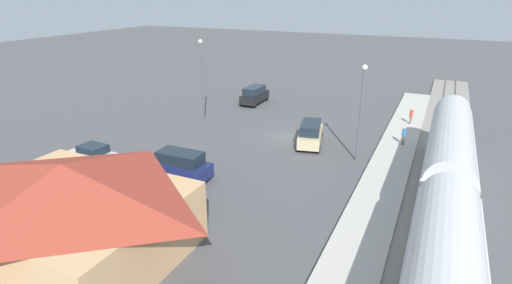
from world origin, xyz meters
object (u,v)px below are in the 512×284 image
object	(u,v)px
station_building	(69,208)
pedestrian_on_platform	(411,115)
light_pole_lot_center	(202,72)
pedestrian_waiting_far	(404,134)
suv_tan	(310,133)
suv_black	(254,95)
suv_navy	(180,165)
light_pole_near_platform	(361,102)
sedan_silver	(94,155)

from	to	relation	value
station_building	pedestrian_on_platform	size ratio (longest dim) A/B	7.17
light_pole_lot_center	pedestrian_waiting_far	bearing A→B (deg)	-176.51
pedestrian_waiting_far	suv_tan	bearing A→B (deg)	20.93
pedestrian_on_platform	suv_tan	world-z (taller)	suv_tan
suv_black	suv_navy	size ratio (longest dim) A/B	1.00
station_building	light_pole_near_platform	bearing A→B (deg)	-120.08
station_building	sedan_silver	size ratio (longest dim) A/B	2.67
station_building	pedestrian_on_platform	distance (m)	33.97
pedestrian_waiting_far	light_pole_lot_center	xyz separation A→B (m)	(20.54, 1.25, 4.18)
station_building	sedan_silver	bearing A→B (deg)	-48.55
pedestrian_waiting_far	light_pole_lot_center	distance (m)	20.99
pedestrian_on_platform	pedestrian_waiting_far	distance (m)	6.65
sedan_silver	light_pole_lot_center	xyz separation A→B (m)	(-1.91, -13.72, 4.58)
suv_tan	light_pole_lot_center	distance (m)	13.51
station_building	suv_navy	world-z (taller)	station_building
station_building	sedan_silver	distance (m)	12.30
suv_black	sedan_silver	bearing A→B (deg)	80.96
suv_tan	light_pole_near_platform	xyz separation A→B (m)	(-4.65, 1.74, 3.92)
suv_black	suv_navy	xyz separation A→B (m)	(-4.21, 21.98, 0.00)
suv_tan	station_building	bearing A→B (deg)	72.75
light_pole_near_platform	suv_black	bearing A→B (deg)	-39.08
suv_black	sedan_silver	world-z (taller)	suv_black
station_building	suv_tan	xyz separation A→B (m)	(-6.55, -21.08, -1.59)
pedestrian_on_platform	station_building	bearing A→B (deg)	64.88
light_pole_near_platform	suv_navy	bearing A→B (deg)	39.24
light_pole_near_platform	pedestrian_waiting_far	bearing A→B (deg)	-123.97
suv_black	suv_navy	distance (m)	22.38
pedestrian_on_platform	sedan_silver	world-z (taller)	pedestrian_on_platform
light_pole_near_platform	sedan_silver	bearing A→B (deg)	27.97
pedestrian_waiting_far	suv_black	distance (m)	20.41
suv_black	sedan_silver	xyz separation A→B (m)	(3.64, 22.90, -0.27)
station_building	pedestrian_on_platform	bearing A→B (deg)	-115.12
suv_black	suv_tan	bearing A→B (deg)	135.06
suv_black	light_pole_near_platform	world-z (taller)	light_pole_near_platform
station_building	suv_black	world-z (taller)	station_building
pedestrian_waiting_far	light_pole_lot_center	size ratio (longest dim) A/B	0.19
pedestrian_on_platform	suv_navy	xyz separation A→B (m)	(14.60, 20.70, -0.13)
pedestrian_on_platform	light_pole_near_platform	bearing A→B (deg)	74.28
station_building	light_pole_lot_center	size ratio (longest dim) A/B	1.39
suv_tan	light_pole_near_platform	world-z (taller)	light_pole_near_platform
suv_black	light_pole_near_platform	distance (m)	20.48
suv_tan	suv_navy	size ratio (longest dim) A/B	1.06
station_building	light_pole_near_platform	world-z (taller)	light_pole_near_platform
light_pole_lot_center	suv_navy	bearing A→B (deg)	114.90
sedan_silver	light_pole_near_platform	xyz separation A→B (m)	(-19.25, -10.22, 4.19)
sedan_silver	pedestrian_waiting_far	bearing A→B (deg)	-146.30
suv_tan	light_pole_lot_center	size ratio (longest dim) A/B	0.59
station_building	suv_tan	bearing A→B (deg)	-107.25
suv_tan	suv_navy	xyz separation A→B (m)	(6.74, 11.05, 0.00)
pedestrian_on_platform	suv_black	world-z (taller)	suv_black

